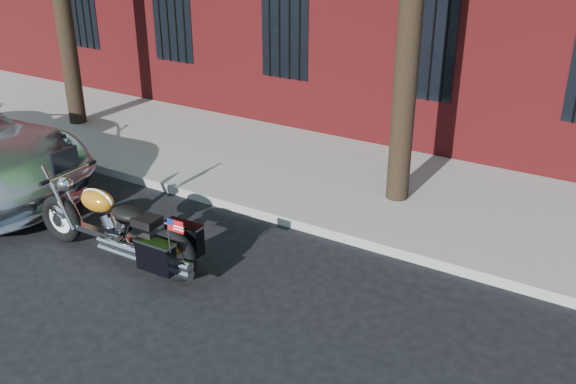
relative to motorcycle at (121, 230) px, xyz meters
The scene contains 4 objects.
ground 2.14m from the motorcycle, 22.18° to the left, with size 120.00×120.00×0.00m, color black.
curb 2.93m from the motorcycle, 48.31° to the left, with size 40.00×0.16×0.15m, color gray.
sidewalk 4.50m from the motorcycle, 64.51° to the left, with size 40.00×3.60×0.15m, color gray.
motorcycle is the anchor object (origin of this frame).
Camera 1 is at (4.01, -6.08, 4.48)m, focal length 40.00 mm.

